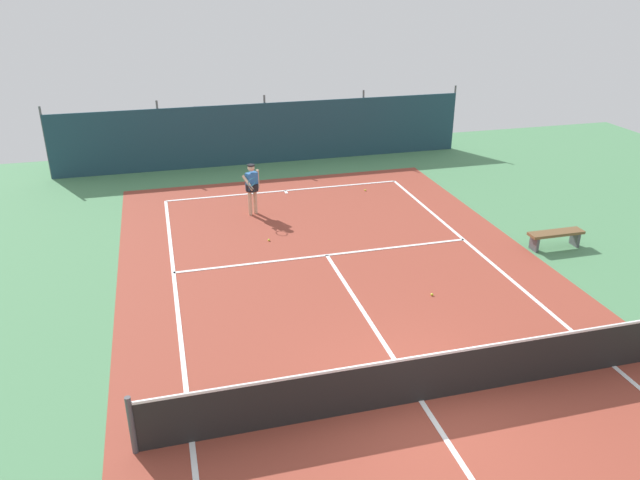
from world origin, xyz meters
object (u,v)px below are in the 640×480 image
tennis_ball_midcourt (269,240)px  courtside_bench (556,235)px  tennis_ball_by_sideline (365,190)px  tennis_player (252,186)px  parked_car (213,130)px  tennis_ball_near_player (432,295)px  tennis_net (423,378)px

tennis_ball_midcourt → courtside_bench: courtside_bench is taller
courtside_bench → tennis_ball_by_sideline: bearing=121.1°
tennis_player → tennis_ball_by_sideline: tennis_player is taller
courtside_bench → parked_car: bearing=122.4°
tennis_ball_near_player → tennis_ball_midcourt: size_ratio=1.00×
tennis_net → tennis_ball_by_sideline: tennis_net is taller
tennis_net → courtside_bench: tennis_net is taller
tennis_ball_midcourt → tennis_ball_by_sideline: 5.32m
tennis_net → parked_car: (-1.84, 18.07, 0.33)m
tennis_net → parked_car: 18.17m
tennis_ball_midcourt → tennis_ball_by_sideline: (4.09, 3.40, 0.00)m
tennis_net → parked_car: parked_car is taller
parked_car → tennis_ball_by_sideline: bearing=-50.7°
tennis_player → tennis_ball_midcourt: 2.41m
tennis_ball_near_player → courtside_bench: size_ratio=0.04×
courtside_bench → tennis_net: bearing=-140.3°
tennis_player → tennis_net: bearing=72.1°
parked_car → tennis_player: bearing=-81.5°
courtside_bench → tennis_ball_near_player: bearing=-159.5°
tennis_ball_midcourt → tennis_net: bearing=-80.1°
parked_car → courtside_bench: 15.21m
tennis_net → tennis_player: tennis_player is taller
tennis_ball_by_sideline → courtside_bench: 6.93m
courtside_bench → tennis_player: bearing=148.6°
tennis_net → tennis_player: (-1.45, 9.98, 0.45)m
tennis_net → tennis_ball_near_player: bearing=62.8°
tennis_ball_by_sideline → parked_car: bearing=123.5°
tennis_player → tennis_ball_by_sideline: size_ratio=24.85×
tennis_player → parked_car: bearing=-113.3°
tennis_ball_by_sideline → parked_car: size_ratio=0.02×
tennis_player → tennis_ball_by_sideline: 4.44m
tennis_ball_midcourt → courtside_bench: size_ratio=0.04×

